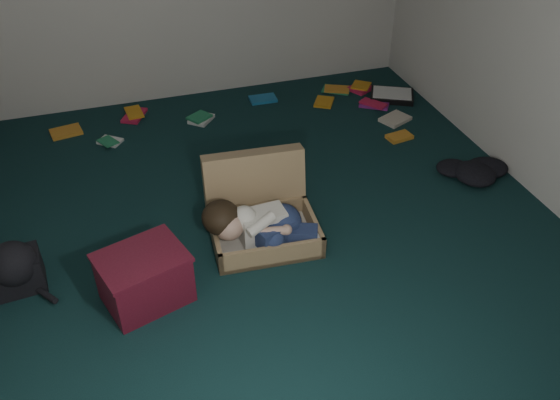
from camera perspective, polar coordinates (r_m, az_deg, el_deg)
floor at (r=4.19m, az=-0.63°, el=-2.69°), size 4.50×4.50×0.00m
wall_front at (r=1.85m, az=20.79°, el=-13.31°), size 4.50×0.00×4.50m
suitcase at (r=4.08m, az=-1.90°, el=-1.18°), size 0.75×0.74×0.52m
person at (r=3.90m, az=-2.06°, el=-2.34°), size 0.76×0.41×0.32m
maroon_bin at (r=3.65m, az=-12.92°, el=-7.31°), size 0.60×0.53×0.34m
backpack at (r=4.01m, az=-24.33°, el=-6.32°), size 0.46×0.39×0.26m
clothing_pile at (r=4.96m, az=17.77°, el=3.32°), size 0.55×0.49×0.15m
paper_tray at (r=5.97m, az=10.72°, el=9.87°), size 0.51×0.46×0.06m
book_scatter at (r=5.59m, az=-0.77°, el=8.39°), size 3.09×1.37×0.02m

